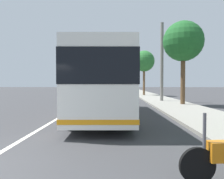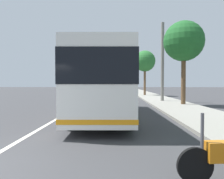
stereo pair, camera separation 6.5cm
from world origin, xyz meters
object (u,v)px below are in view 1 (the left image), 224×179
object	(u,v)px
car_ahead_same_lane	(87,90)
utility_pole	(162,62)
car_side_street	(109,91)
car_behind_bus	(111,88)
roadside_tree_far_block	(144,61)
car_far_distant	(115,88)
coach_bus	(104,81)
roadside_tree_mid_block	(183,42)

from	to	relation	value
car_ahead_same_lane	utility_pole	xyz separation A→B (m)	(-17.33, -9.72, 3.19)
car_side_street	car_behind_bus	xyz separation A→B (m)	(14.34, 0.09, 0.03)
roadside_tree_far_block	car_far_distant	bearing A→B (deg)	11.95
coach_bus	car_far_distant	xyz separation A→B (m)	(41.44, -0.19, -1.27)
roadside_tree_mid_block	roadside_tree_far_block	size ratio (longest dim) A/B	1.04
car_side_street	roadside_tree_mid_block	xyz separation A→B (m)	(-15.54, -6.57, 4.50)
car_far_distant	car_side_street	xyz separation A→B (m)	(-20.06, 0.63, 0.03)
coach_bus	roadside_tree_far_block	bearing A→B (deg)	-14.62
car_ahead_same_lane	roadside_tree_far_block	xyz separation A→B (m)	(-6.68, -9.33, 4.38)
car_side_street	car_behind_bus	bearing A→B (deg)	1.93
car_ahead_same_lane	roadside_tree_mid_block	xyz separation A→B (m)	(-20.82, -10.72, 4.52)
car_ahead_same_lane	car_side_street	xyz separation A→B (m)	(-5.28, -4.15, 0.02)
coach_bus	roadside_tree_far_block	size ratio (longest dim) A/B	1.60
car_behind_bus	roadside_tree_mid_block	world-z (taller)	roadside_tree_mid_block
coach_bus	car_side_street	bearing A→B (deg)	-0.10
car_side_street	utility_pole	bearing A→B (deg)	-153.62
car_ahead_same_lane	car_behind_bus	world-z (taller)	car_behind_bus
utility_pole	car_ahead_same_lane	bearing A→B (deg)	29.29
car_ahead_same_lane	roadside_tree_far_block	world-z (taller)	roadside_tree_far_block
car_side_street	utility_pole	world-z (taller)	utility_pole
coach_bus	car_ahead_same_lane	distance (m)	27.08
car_ahead_same_lane	utility_pole	world-z (taller)	utility_pole
coach_bus	car_far_distant	world-z (taller)	coach_bus
car_side_street	car_behind_bus	size ratio (longest dim) A/B	1.00
car_behind_bus	utility_pole	world-z (taller)	utility_pole
car_far_distant	car_side_street	size ratio (longest dim) A/B	1.15
car_behind_bus	car_far_distant	bearing A→B (deg)	-4.98
car_ahead_same_lane	car_behind_bus	xyz separation A→B (m)	(9.06, -4.06, 0.05)
coach_bus	car_far_distant	distance (m)	41.46
car_behind_bus	utility_pole	bearing A→B (deg)	-165.67
car_far_distant	car_behind_bus	size ratio (longest dim) A/B	1.15
car_ahead_same_lane	roadside_tree_far_block	distance (m)	12.28
car_far_distant	utility_pole	world-z (taller)	utility_pole
car_behind_bus	car_side_street	bearing A→B (deg)	-177.42
car_behind_bus	roadside_tree_far_block	xyz separation A→B (m)	(-15.74, -5.27, 4.33)
car_ahead_same_lane	car_far_distant	distance (m)	15.54
car_ahead_same_lane	car_side_street	bearing A→B (deg)	36.25
car_behind_bus	utility_pole	size ratio (longest dim) A/B	0.52
coach_bus	roadside_tree_far_block	xyz separation A→B (m)	(19.97, -4.73, 3.13)
roadside_tree_mid_block	coach_bus	bearing A→B (deg)	133.64
car_ahead_same_lane	roadside_tree_far_block	size ratio (longest dim) A/B	0.70
coach_bus	car_ahead_same_lane	size ratio (longest dim) A/B	2.28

